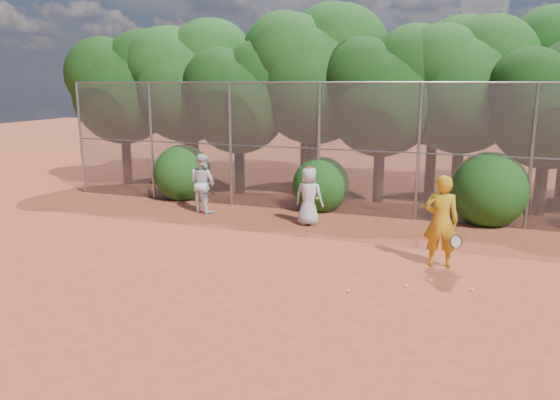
% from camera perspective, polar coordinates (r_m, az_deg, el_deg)
% --- Properties ---
extents(ground, '(80.00, 80.00, 0.00)m').
position_cam_1_polar(ground, '(11.51, 0.42, -8.24)').
color(ground, '#A54125').
rests_on(ground, ground).
extents(fence_back, '(20.05, 0.09, 4.03)m').
position_cam_1_polar(fence_back, '(16.70, 7.00, 5.39)').
color(fence_back, gray).
rests_on(fence_back, ground).
extents(tree_0, '(4.38, 3.81, 6.00)m').
position_cam_1_polar(tree_0, '(22.39, -15.98, 11.59)').
color(tree_0, black).
rests_on(tree_0, ground).
extents(tree_1, '(4.64, 4.03, 6.35)m').
position_cam_1_polar(tree_1, '(21.47, -9.65, 12.49)').
color(tree_1, black).
rests_on(tree_1, ground).
extents(tree_2, '(3.99, 3.47, 5.47)m').
position_cam_1_polar(tree_2, '(19.72, -4.19, 10.97)').
color(tree_2, black).
rests_on(tree_2, ground).
extents(tree_3, '(4.89, 4.26, 6.70)m').
position_cam_1_polar(tree_3, '(19.79, 3.85, 13.33)').
color(tree_3, black).
rests_on(tree_3, ground).
extents(tree_4, '(4.19, 3.64, 5.73)m').
position_cam_1_polar(tree_4, '(18.64, 10.79, 11.25)').
color(tree_4, black).
rests_on(tree_4, ground).
extents(tree_5, '(4.51, 3.92, 6.17)m').
position_cam_1_polar(tree_5, '(19.20, 18.78, 11.71)').
color(tree_5, black).
rests_on(tree_5, ground).
extents(tree_6, '(3.86, 3.36, 5.29)m').
position_cam_1_polar(tree_6, '(18.30, 26.47, 9.26)').
color(tree_6, black).
rests_on(tree_6, ground).
extents(tree_9, '(4.83, 4.20, 6.62)m').
position_cam_1_polar(tree_9, '(23.96, -9.02, 12.90)').
color(tree_9, black).
rests_on(tree_9, ground).
extents(tree_10, '(5.15, 4.48, 7.06)m').
position_cam_1_polar(tree_10, '(22.19, 2.95, 13.83)').
color(tree_10, black).
rests_on(tree_10, ground).
extents(tree_11, '(4.64, 4.03, 6.35)m').
position_cam_1_polar(tree_11, '(20.85, 16.13, 12.20)').
color(tree_11, black).
rests_on(tree_11, ground).
extents(bush_0, '(2.00, 2.00, 2.00)m').
position_cam_1_polar(bush_0, '(19.30, -10.15, 3.07)').
color(bush_0, '#144411').
rests_on(bush_0, ground).
extents(bush_1, '(1.80, 1.80, 1.80)m').
position_cam_1_polar(bush_1, '(17.37, 4.30, 1.88)').
color(bush_1, '#144411').
rests_on(bush_1, ground).
extents(bush_2, '(2.20, 2.20, 2.20)m').
position_cam_1_polar(bush_2, '(16.72, 21.03, 1.36)').
color(bush_2, '#144411').
rests_on(bush_2, ground).
extents(player_yellow, '(0.91, 0.62, 2.06)m').
position_cam_1_polar(player_yellow, '(12.52, 16.48, -2.13)').
color(player_yellow, '#C49317').
rests_on(player_yellow, ground).
extents(player_teen, '(0.85, 0.58, 1.71)m').
position_cam_1_polar(player_teen, '(15.50, 3.04, 0.42)').
color(player_teen, silver).
rests_on(player_teen, ground).
extents(player_white, '(1.06, 0.92, 1.85)m').
position_cam_1_polar(player_white, '(17.21, -8.11, 1.77)').
color(player_white, white).
rests_on(player_white, ground).
extents(ball_0, '(0.07, 0.07, 0.07)m').
position_cam_1_polar(ball_0, '(11.49, 19.39, -8.84)').
color(ball_0, yellow).
rests_on(ball_0, ground).
extents(ball_1, '(0.07, 0.07, 0.07)m').
position_cam_1_polar(ball_1, '(14.38, 17.66, -4.46)').
color(ball_1, yellow).
rests_on(ball_1, ground).
extents(ball_2, '(0.07, 0.07, 0.07)m').
position_cam_1_polar(ball_2, '(11.33, 13.00, -8.74)').
color(ball_2, yellow).
rests_on(ball_2, ground).
extents(ball_4, '(0.07, 0.07, 0.07)m').
position_cam_1_polar(ball_4, '(10.89, 7.14, -9.39)').
color(ball_4, yellow).
rests_on(ball_4, ground).
extents(ball_5, '(0.07, 0.07, 0.07)m').
position_cam_1_polar(ball_5, '(14.06, 16.75, -4.78)').
color(ball_5, yellow).
rests_on(ball_5, ground).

